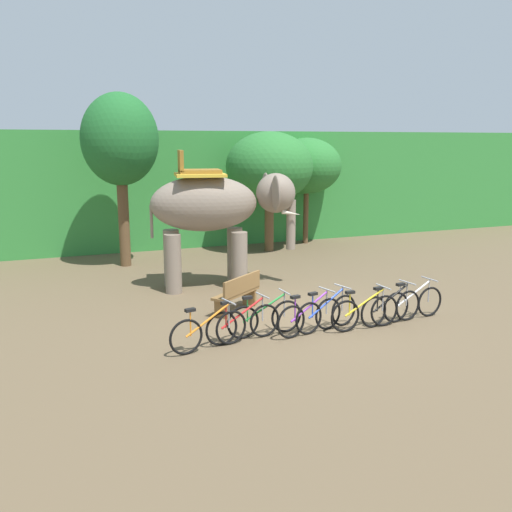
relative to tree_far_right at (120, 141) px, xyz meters
name	(u,v)px	position (x,y,z in m)	size (l,w,h in m)	color
ground_plane	(304,316)	(3.10, -6.94, -4.02)	(80.00, 80.00, 0.00)	brown
foliage_hedge	(179,185)	(3.10, 5.18, -1.82)	(36.00, 6.00, 4.39)	#338438
tree_far_right	(120,141)	(0.00, 0.00, 0.00)	(2.42, 2.42, 5.52)	brown
tree_center	(269,167)	(5.35, 0.62, -0.93)	(3.17, 3.17, 4.36)	brown
tree_left	(307,166)	(7.32, 1.56, -0.96)	(2.70, 2.70, 4.14)	brown
elephant	(216,209)	(2.00, -3.68, -1.81)	(4.24, 2.28, 3.78)	gray
bike_orange	(209,331)	(0.42, -8.19, -3.63)	(1.68, 0.56, 0.92)	black
bike_red	(243,323)	(1.21, -8.01, -3.63)	(1.70, 0.52, 0.92)	black
bike_green	(265,318)	(1.74, -7.85, -3.63)	(1.71, 0.52, 0.92)	black
bike_purple	(310,316)	(2.67, -8.10, -3.63)	(1.68, 0.56, 0.92)	black
bike_blue	(326,313)	(3.11, -8.01, -3.63)	(1.68, 0.58, 0.92)	black
bike_yellow	(365,312)	(3.92, -8.26, -3.63)	(1.71, 0.52, 0.92)	black
bike_black	(391,307)	(4.64, -8.17, -3.63)	(1.70, 0.52, 0.92)	black
bike_white	(413,303)	(5.31, -8.08, -3.63)	(1.71, 0.52, 0.92)	black
wooden_bench	(238,292)	(1.78, -6.07, -3.54)	(1.44, 1.23, 0.89)	brown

